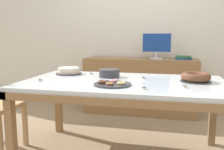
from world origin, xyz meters
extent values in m
cube|color=silver|center=(0.00, 1.74, 1.30)|extent=(8.00, 0.10, 2.60)
cube|color=silver|center=(0.00, 0.00, 0.73)|extent=(1.86, 1.05, 0.04)
cube|color=olive|center=(0.00, -0.50, 0.68)|extent=(1.90, 0.08, 0.06)
cube|color=olive|center=(0.00, 0.50, 0.68)|extent=(1.90, 0.08, 0.06)
cube|color=olive|center=(-0.91, 0.00, 0.68)|extent=(0.08, 1.08, 0.06)
cube|color=olive|center=(-0.88, -0.48, 0.35)|extent=(0.07, 0.07, 0.69)
cube|color=olive|center=(-0.88, 0.48, 0.35)|extent=(0.07, 0.07, 0.69)
cube|color=olive|center=(0.88, 0.48, 0.35)|extent=(0.07, 0.07, 0.69)
cube|color=tan|center=(-1.07, 0.02, 0.23)|extent=(0.04, 0.04, 0.45)
cube|color=tan|center=(-1.09, -0.36, 0.23)|extent=(0.04, 0.04, 0.45)
cube|color=olive|center=(0.00, 1.44, 0.42)|extent=(1.66, 0.44, 0.83)
cylinder|color=silver|center=(0.23, 1.44, 0.84)|extent=(0.20, 0.20, 0.02)
cylinder|color=silver|center=(0.23, 1.44, 0.89)|extent=(0.04, 0.04, 0.09)
cube|color=silver|center=(0.23, 1.44, 1.07)|extent=(0.42, 0.02, 0.28)
cube|color=navy|center=(0.23, 1.42, 1.07)|extent=(0.40, 0.00, 0.26)
cube|color=#23478C|center=(0.61, 1.44, 0.85)|extent=(0.24, 0.17, 0.03)
cube|color=#2D6638|center=(0.61, 1.44, 0.87)|extent=(0.21, 0.16, 0.02)
cylinder|color=#333338|center=(-0.66, 0.29, 0.76)|extent=(0.28, 0.28, 0.01)
cylinder|color=beige|center=(-0.66, 0.29, 0.79)|extent=(0.23, 0.23, 0.06)
cylinder|color=white|center=(-0.66, 0.29, 0.82)|extent=(0.22, 0.22, 0.01)
cylinder|color=#333338|center=(0.65, 0.10, 0.76)|extent=(0.27, 0.27, 0.01)
torus|color=brown|center=(0.65, 0.10, 0.80)|extent=(0.27, 0.27, 0.07)
cylinder|color=#333338|center=(-0.06, -0.22, 0.76)|extent=(0.32, 0.32, 0.01)
torus|color=#EAD184|center=(0.02, -0.23, 0.77)|extent=(0.08, 0.08, 0.02)
torus|color=pink|center=(-0.06, -0.15, 0.78)|extent=(0.07, 0.07, 0.02)
torus|color=brown|center=(-0.15, -0.23, 0.78)|extent=(0.08, 0.08, 0.03)
torus|color=#B27042|center=(-0.07, -0.28, 0.77)|extent=(0.07, 0.07, 0.02)
cylinder|color=#333338|center=(-0.18, 0.19, 0.76)|extent=(0.21, 0.21, 0.01)
cylinder|color=#333338|center=(-0.18, 0.19, 0.77)|extent=(0.21, 0.21, 0.01)
cylinder|color=#333338|center=(-0.18, 0.19, 0.78)|extent=(0.21, 0.21, 0.01)
cylinder|color=#333338|center=(-0.18, 0.19, 0.79)|extent=(0.21, 0.21, 0.01)
cylinder|color=#333338|center=(-0.18, 0.19, 0.80)|extent=(0.21, 0.21, 0.01)
cylinder|color=#333338|center=(-0.18, 0.19, 0.81)|extent=(0.21, 0.21, 0.01)
cylinder|color=#333338|center=(-0.18, 0.19, 0.82)|extent=(0.21, 0.21, 0.01)
cylinder|color=#333338|center=(-0.18, 0.19, 0.83)|extent=(0.21, 0.21, 0.01)
cylinder|color=silver|center=(-0.41, 0.32, 0.76)|extent=(0.04, 0.04, 0.02)
cylinder|color=white|center=(-0.41, 0.32, 0.76)|extent=(0.03, 0.03, 0.00)
cone|color=#F9B74C|center=(-0.41, 0.32, 0.78)|extent=(0.01, 0.01, 0.02)
cylinder|color=silver|center=(0.22, -0.33, 0.76)|extent=(0.04, 0.04, 0.02)
cylinder|color=white|center=(0.22, -0.33, 0.76)|extent=(0.03, 0.03, 0.00)
cone|color=#F9B74C|center=(0.22, -0.33, 0.78)|extent=(0.01, 0.01, 0.02)
cylinder|color=silver|center=(0.17, 0.15, 0.76)|extent=(0.04, 0.04, 0.02)
cylinder|color=white|center=(0.17, 0.15, 0.76)|extent=(0.03, 0.03, 0.00)
cone|color=#F9B74C|center=(0.17, 0.15, 0.78)|extent=(0.01, 0.01, 0.02)
cylinder|color=silver|center=(-0.75, -0.19, 0.76)|extent=(0.04, 0.04, 0.02)
cylinder|color=white|center=(-0.75, -0.19, 0.76)|extent=(0.03, 0.03, 0.00)
cone|color=#F9B74C|center=(-0.75, -0.19, 0.78)|extent=(0.01, 0.01, 0.02)
cylinder|color=silver|center=(0.54, -0.20, 0.76)|extent=(0.04, 0.04, 0.02)
cylinder|color=white|center=(0.54, -0.20, 0.76)|extent=(0.03, 0.03, 0.00)
cone|color=#F9B74C|center=(0.54, -0.20, 0.78)|extent=(0.01, 0.01, 0.02)
camera|label=1|loc=(0.40, -2.26, 1.16)|focal=40.00mm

